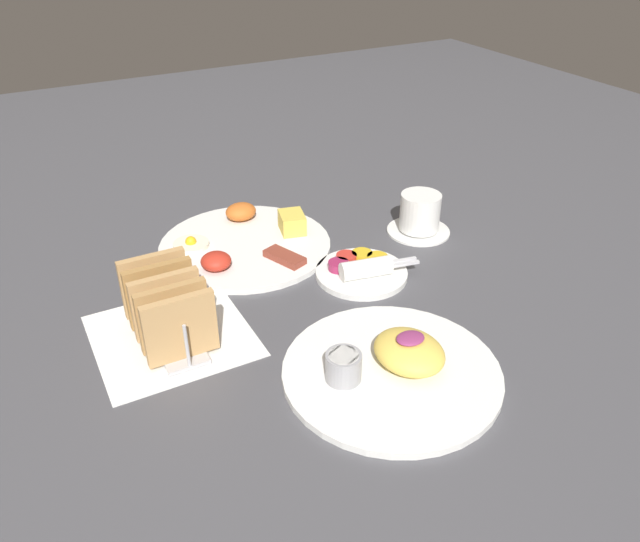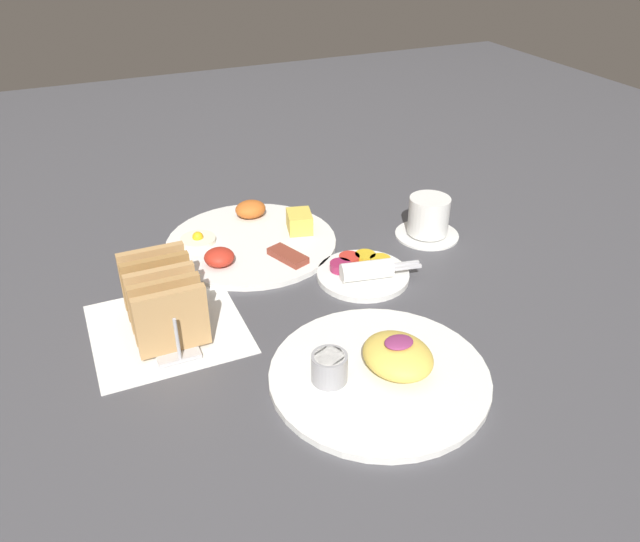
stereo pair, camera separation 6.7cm
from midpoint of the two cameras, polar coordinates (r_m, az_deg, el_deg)
name	(u,v)px [view 2 (the right image)]	position (r m, az deg, el deg)	size (l,w,h in m)	color
ground_plane	(288,308)	(0.98, -0.99, -3.41)	(3.00, 3.00, 0.00)	#47474C
napkin_flat	(168,328)	(0.96, -11.83, -5.19)	(0.22, 0.22, 0.00)	white
plate_breakfast	(252,239)	(1.15, -4.59, 2.86)	(0.31, 0.31, 0.05)	white
plate_condiments	(363,271)	(1.05, 5.79, -0.08)	(0.17, 0.16, 0.04)	white
plate_foreground	(381,369)	(0.85, 7.82, -8.94)	(0.30, 0.30, 0.06)	white
toast_rack	(163,300)	(0.93, -12.16, -2.70)	(0.10, 0.18, 0.10)	#B7B7BC
coffee_cup	(428,219)	(1.19, 11.47, 4.68)	(0.12, 0.12, 0.08)	white
teaspoon	(432,348)	(0.92, 12.30, -6.99)	(0.04, 0.13, 0.01)	silver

